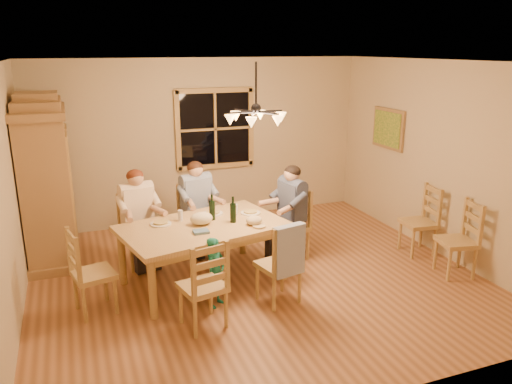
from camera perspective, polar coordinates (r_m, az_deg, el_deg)
name	(u,v)px	position (r m, az deg, el deg)	size (l,w,h in m)	color
floor	(256,277)	(6.53, 0.00, -9.74)	(5.50, 5.50, 0.00)	brown
ceiling	(256,62)	(5.87, 0.00, 14.68)	(5.50, 5.00, 0.02)	white
wall_back	(203,141)	(8.39, -6.05, 5.80)	(5.50, 0.02, 2.70)	#CCB390
wall_left	(6,200)	(5.74, -26.66, -0.80)	(0.02, 5.00, 2.70)	#CCB390
wall_right	(439,159)	(7.46, 20.23, 3.56)	(0.02, 5.00, 2.70)	#CCB390
window	(215,129)	(8.38, -4.70, 7.20)	(1.30, 0.06, 1.30)	black
painting	(388,129)	(8.32, 14.86, 7.00)	(0.06, 0.78, 0.64)	olive
chandelier	(256,116)	(5.92, 0.00, 8.64)	(0.77, 0.68, 0.71)	black
armoire	(48,185)	(7.33, -22.73, 0.71)	(0.66, 1.40, 2.30)	olive
dining_table	(203,232)	(6.20, -6.08, -4.60)	(2.17, 1.59, 0.76)	#AD854D
chair_far_left	(140,244)	(6.95, -13.12, -5.80)	(0.52, 0.51, 0.99)	#AD894C
chair_far_right	(198,231)	(7.26, -6.68, -4.49)	(0.52, 0.51, 0.99)	#AD894C
chair_near_left	(203,300)	(5.40, -6.07, -12.13)	(0.52, 0.51, 0.99)	#AD894C
chair_near_right	(278,277)	(5.85, 2.57, -9.68)	(0.52, 0.51, 0.99)	#AD894C
chair_end_left	(95,287)	(5.91, -17.92, -10.25)	(0.51, 0.52, 0.99)	#AD894C
chair_end_right	(290,237)	(7.01, 3.95, -5.20)	(0.51, 0.52, 0.99)	#AD894C
adult_woman	(137,206)	(6.77, -13.41, -1.57)	(0.46, 0.49, 0.87)	beige
adult_plaid_man	(196,196)	(7.09, -6.82, -0.42)	(0.46, 0.49, 0.87)	#324F8A
adult_slate_man	(291,201)	(6.83, 4.03, -0.99)	(0.49, 0.46, 0.87)	#404B67
towel	(289,251)	(5.55, 3.78, -6.70)	(0.38, 0.10, 0.58)	#92A3C5
wine_bottle_a	(212,207)	(6.29, -5.04, -1.75)	(0.08, 0.08, 0.33)	black
wine_bottle_b	(233,209)	(6.18, -2.64, -2.01)	(0.08, 0.08, 0.33)	black
plate_woman	(161,224)	(6.25, -10.83, -3.59)	(0.26, 0.26, 0.02)	white
plate_plaid	(213,213)	(6.55, -4.93, -2.45)	(0.26, 0.26, 0.02)	white
plate_slate	(250,213)	(6.54, -0.63, -2.41)	(0.26, 0.26, 0.02)	white
wine_glass_a	(180,216)	(6.32, -8.65, -2.68)	(0.06, 0.06, 0.14)	silver
wine_glass_b	(235,209)	(6.49, -2.36, -2.00)	(0.06, 0.06, 0.14)	silver
cap	(254,220)	(6.13, -0.23, -3.25)	(0.20, 0.20, 0.11)	#C7B285
napkin	(201,232)	(5.91, -6.30, -4.52)	(0.18, 0.14, 0.03)	slate
cloth_bundle	(201,218)	(6.16, -6.26, -3.02)	(0.28, 0.22, 0.15)	beige
child	(216,272)	(5.73, -4.65, -9.11)	(0.30, 0.20, 0.82)	#1A7965
chair_spare_front	(455,253)	(6.99, 21.80, -6.45)	(0.51, 0.52, 0.99)	#AD894C
chair_spare_back	(417,233)	(7.52, 17.97, -4.47)	(0.47, 0.49, 0.99)	#AD894C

